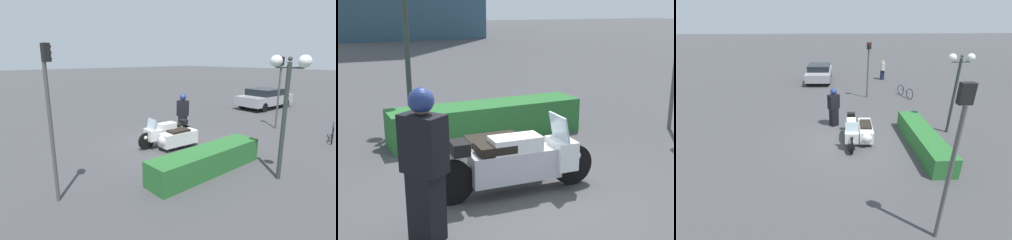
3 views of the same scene
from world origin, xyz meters
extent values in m
plane|color=#424244|center=(0.00, 0.00, 0.00)|extent=(160.00, 160.00, 0.00)
cylinder|color=black|center=(0.97, 0.04, 0.33)|extent=(0.66, 0.14, 0.66)
cylinder|color=black|center=(-0.97, 0.17, 0.33)|extent=(0.66, 0.14, 0.66)
cylinder|color=black|center=(-0.15, 0.72, 0.26)|extent=(0.52, 0.13, 0.51)
cube|color=#B7B7BC|center=(0.00, 0.11, 0.46)|extent=(1.39, 0.48, 0.45)
cube|color=white|center=(0.00, 0.11, 0.78)|extent=(0.77, 0.42, 0.24)
cube|color=black|center=(-0.31, 0.13, 0.76)|extent=(0.57, 0.41, 0.12)
cube|color=white|center=(0.77, 0.06, 0.55)|extent=(0.35, 0.55, 0.44)
cube|color=silver|center=(0.72, 0.06, 0.96)|extent=(0.15, 0.52, 0.40)
sphere|color=white|center=(1.02, 0.04, 0.48)|extent=(0.18, 0.18, 0.18)
cube|color=white|center=(-0.09, 0.72, 0.40)|extent=(1.58, 0.65, 0.50)
sphere|color=white|center=(0.57, 0.67, 0.43)|extent=(0.48, 0.47, 0.47)
cube|color=black|center=(-0.09, 0.72, 0.69)|extent=(0.88, 0.52, 0.09)
cube|color=black|center=(-0.85, 0.16, 0.83)|extent=(0.26, 0.37, 0.18)
cube|color=black|center=(-1.53, -0.61, 0.43)|extent=(0.45, 0.47, 0.87)
cube|color=black|center=(-1.53, -0.61, 1.21)|extent=(0.54, 0.59, 0.69)
sphere|color=tan|center=(-1.53, -0.61, 1.68)|extent=(0.24, 0.24, 0.24)
sphere|color=navy|center=(-1.53, -0.61, 1.72)|extent=(0.29, 0.29, 0.29)
cube|color=#28662D|center=(0.74, 2.92, 0.37)|extent=(4.15, 0.89, 0.74)
cylinder|color=#2D3833|center=(-0.52, 4.56, 1.66)|extent=(0.12, 0.12, 3.32)
cylinder|color=#2D3833|center=(-0.52, 4.56, 3.17)|extent=(0.05, 0.76, 0.05)
sphere|color=white|center=(-0.52, 4.94, 3.34)|extent=(0.33, 0.33, 0.33)
sphere|color=white|center=(-0.52, 4.18, 3.34)|extent=(0.33, 0.33, 0.33)
sphere|color=#2D3833|center=(-0.52, 4.56, 3.40)|extent=(0.12, 0.12, 0.12)
cylinder|color=#4C4C4C|center=(4.79, 1.71, 1.67)|extent=(0.09, 0.09, 3.34)
cube|color=black|center=(4.74, 1.71, 3.54)|extent=(0.14, 0.26, 0.40)
sphere|color=#410707|center=(4.67, 1.71, 3.67)|extent=(0.11, 0.11, 0.11)
sphere|color=#462D06|center=(4.67, 1.71, 3.54)|extent=(0.11, 0.11, 0.11)
sphere|color=green|center=(4.67, 1.71, 3.41)|extent=(0.11, 0.11, 0.11)
cylinder|color=#4C4C4C|center=(-5.78, 1.65, 1.54)|extent=(0.09, 0.09, 3.08)
cube|color=black|center=(-5.72, 1.65, 3.28)|extent=(0.14, 0.26, 0.40)
sphere|color=red|center=(-5.65, 1.64, 3.41)|extent=(0.11, 0.11, 0.11)
sphere|color=#462D06|center=(-5.65, 1.64, 3.28)|extent=(0.11, 0.11, 0.11)
sphere|color=#07350F|center=(-5.65, 1.64, 3.15)|extent=(0.11, 0.11, 0.11)
cube|color=#9E9EA3|center=(-10.35, -1.68, 0.61)|extent=(4.31, 2.08, 0.61)
cube|color=black|center=(-10.35, -1.68, 1.14)|extent=(2.28, 1.84, 0.44)
cylinder|color=black|center=(-11.70, -2.44, 0.31)|extent=(0.62, 0.25, 0.61)
cylinder|color=black|center=(-11.62, -0.79, 0.31)|extent=(0.62, 0.25, 0.61)
cylinder|color=black|center=(-9.08, -2.57, 0.31)|extent=(0.62, 0.25, 0.61)
cylinder|color=black|center=(-9.00, -0.91, 0.31)|extent=(0.62, 0.25, 0.61)
cube|color=#191E38|center=(-10.55, 3.68, 0.39)|extent=(0.34, 0.30, 0.79)
cube|color=beige|center=(-10.55, 3.68, 1.10)|extent=(0.47, 0.31, 0.62)
sphere|color=tan|center=(-10.55, 3.68, 1.52)|extent=(0.21, 0.21, 0.21)
torus|color=black|center=(-5.27, 4.36, 0.33)|extent=(0.68, 0.25, 0.70)
torus|color=black|center=(-6.24, 4.04, 0.33)|extent=(0.68, 0.25, 0.70)
cylinder|color=#2D668C|center=(-5.76, 4.20, 0.40)|extent=(0.89, 0.33, 0.05)
cylinder|color=#2D668C|center=(-5.90, 4.15, 0.56)|extent=(0.04, 0.04, 0.33)
camera|label=1|loc=(6.46, 7.90, 3.42)|focal=28.00mm
camera|label=2|loc=(-2.64, -5.10, 2.71)|focal=45.00mm
camera|label=3|loc=(8.43, -0.68, 4.74)|focal=24.00mm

